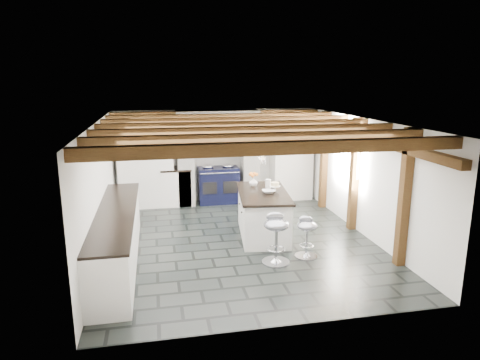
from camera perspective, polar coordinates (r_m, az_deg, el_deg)
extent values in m
plane|color=black|center=(8.34, -0.14, -8.04)|extent=(6.00, 6.00, 0.00)
plane|color=white|center=(10.89, -3.21, 3.33)|extent=(5.00, 0.00, 5.00)
plane|color=white|center=(7.91, -18.21, -1.16)|extent=(0.00, 6.00, 6.00)
plane|color=white|center=(8.81, 16.03, 0.43)|extent=(0.00, 6.00, 6.00)
plane|color=white|center=(7.80, -0.15, 7.91)|extent=(6.00, 6.00, 0.00)
cube|color=white|center=(10.55, -7.27, 1.82)|extent=(0.40, 0.60, 1.90)
cube|color=white|center=(10.77, 1.25, 2.16)|extent=(0.40, 0.60, 1.90)
cube|color=brown|center=(10.48, -3.03, 7.58)|extent=(2.10, 0.65, 0.18)
cube|color=white|center=(10.46, -3.04, 8.43)|extent=(2.00, 0.60, 0.31)
cube|color=black|center=(10.15, -2.77, 7.74)|extent=(1.00, 0.03, 0.22)
cube|color=silver|center=(10.14, -2.76, 7.74)|extent=(0.90, 0.01, 0.14)
cube|color=white|center=(10.52, -12.44, 1.85)|extent=(1.30, 0.58, 2.00)
cube|color=white|center=(11.05, 6.84, 2.62)|extent=(1.00, 0.58, 2.00)
cube|color=white|center=(7.51, -16.05, -7.44)|extent=(0.60, 3.80, 0.88)
cube|color=black|center=(7.37, -16.28, -4.09)|extent=(0.64, 3.80, 0.04)
cube|color=white|center=(10.65, -8.53, -0.93)|extent=(0.70, 0.60, 0.88)
cube|color=black|center=(10.54, -8.61, 1.49)|extent=(0.74, 0.64, 0.04)
cube|color=brown|center=(8.63, 15.90, 5.59)|extent=(0.15, 5.80, 0.14)
plane|color=white|center=(9.25, 14.39, 3.66)|extent=(0.00, 0.90, 0.90)
cube|color=brown|center=(5.30, 5.32, 4.28)|extent=(5.00, 0.16, 0.16)
cube|color=brown|center=(6.13, 3.01, 5.55)|extent=(5.00, 0.16, 0.16)
cube|color=brown|center=(6.96, 1.24, 6.50)|extent=(5.00, 0.16, 0.16)
cube|color=brown|center=(7.80, -0.15, 7.25)|extent=(5.00, 0.16, 0.16)
cube|color=brown|center=(8.65, -1.27, 7.85)|extent=(5.00, 0.16, 0.16)
cube|color=brown|center=(9.50, -2.19, 8.33)|extent=(5.00, 0.16, 0.16)
cube|color=brown|center=(10.36, -2.96, 8.74)|extent=(5.00, 0.16, 0.16)
cube|color=brown|center=(7.42, 21.07, -2.31)|extent=(0.15, 0.15, 2.30)
cube|color=brown|center=(8.95, 14.99, 0.69)|extent=(0.15, 0.15, 2.30)
cube|color=brown|center=(10.37, 11.13, 2.60)|extent=(0.15, 0.15, 2.30)
cylinder|color=black|center=(7.89, 3.15, 5.25)|extent=(0.01, 0.01, 0.56)
cylinder|color=white|center=(7.94, 3.12, 2.89)|extent=(0.09, 0.09, 0.22)
cylinder|color=black|center=(8.19, 2.96, 5.55)|extent=(0.01, 0.01, 0.56)
cylinder|color=white|center=(8.24, 2.94, 3.27)|extent=(0.09, 0.09, 0.22)
cylinder|color=black|center=(8.49, 2.79, 5.83)|extent=(0.01, 0.01, 0.56)
cylinder|color=white|center=(8.54, 2.77, 3.63)|extent=(0.09, 0.09, 0.22)
cube|color=black|center=(10.72, -2.91, -0.64)|extent=(1.00, 0.60, 0.90)
ellipsoid|color=silver|center=(10.58, -4.28, 1.82)|extent=(0.28, 0.28, 0.11)
ellipsoid|color=silver|center=(10.65, -1.61, 1.93)|extent=(0.28, 0.28, 0.11)
cylinder|color=silver|center=(10.33, -2.68, 0.93)|extent=(0.95, 0.03, 0.03)
cube|color=black|center=(10.40, -4.03, -1.10)|extent=(0.35, 0.02, 0.30)
cube|color=black|center=(10.47, -1.32, -0.97)|extent=(0.35, 0.02, 0.30)
cube|color=white|center=(8.49, 3.06, -4.65)|extent=(1.07, 1.81, 0.84)
cube|color=black|center=(8.36, 3.10, -1.76)|extent=(1.15, 1.90, 0.05)
imported|color=white|center=(8.77, 1.80, -0.24)|extent=(0.20, 0.20, 0.18)
ellipsoid|color=orange|center=(8.74, 1.81, 0.70)|extent=(0.19, 0.19, 0.11)
cylinder|color=white|center=(8.67, 3.78, -0.47)|extent=(0.11, 0.11, 0.17)
imported|color=white|center=(8.27, 3.84, -1.55)|extent=(0.28, 0.28, 0.06)
cylinder|color=white|center=(8.42, 4.68, -1.17)|extent=(0.05, 0.05, 0.10)
cylinder|color=white|center=(8.41, 4.69, -0.81)|extent=(0.21, 0.21, 0.01)
cylinder|color=#D2BE8C|center=(8.40, 4.69, -0.54)|extent=(0.16, 0.16, 0.07)
cylinder|color=silver|center=(7.69, 8.79, -10.00)|extent=(0.39, 0.39, 0.03)
cone|color=silver|center=(7.67, 8.80, -9.72)|extent=(0.18, 0.18, 0.07)
cylinder|color=silver|center=(7.58, 8.86, -8.05)|extent=(0.04, 0.04, 0.49)
torus|color=silver|center=(7.61, 8.84, -8.61)|extent=(0.25, 0.25, 0.02)
ellipsoid|color=gray|center=(7.49, 8.94, -6.07)|extent=(0.46, 0.46, 0.16)
ellipsoid|color=gray|center=(7.54, 8.99, -5.21)|extent=(0.27, 0.19, 0.14)
cylinder|color=silver|center=(7.39, 4.79, -10.86)|extent=(0.47, 0.47, 0.03)
cone|color=silver|center=(7.37, 4.80, -10.52)|extent=(0.21, 0.21, 0.09)
cylinder|color=silver|center=(7.26, 4.84, -8.44)|extent=(0.05, 0.05, 0.59)
torus|color=silver|center=(7.29, 4.82, -9.14)|extent=(0.30, 0.30, 0.02)
ellipsoid|color=gray|center=(7.14, 4.89, -5.97)|extent=(0.48, 0.48, 0.19)
ellipsoid|color=gray|center=(7.21, 4.79, -4.89)|extent=(0.31, 0.16, 0.16)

